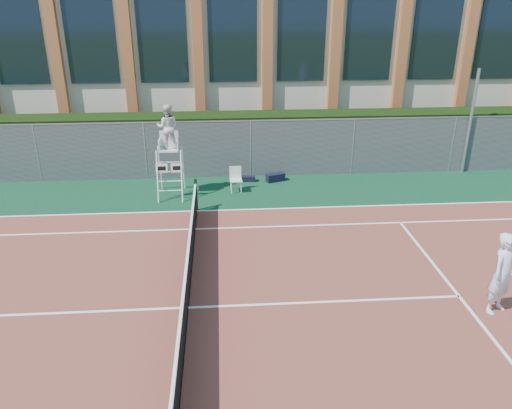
{
  "coord_description": "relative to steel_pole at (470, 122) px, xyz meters",
  "views": [
    {
      "loc": [
        0.87,
        -9.63,
        6.67
      ],
      "look_at": [
        1.79,
        3.0,
        1.26
      ],
      "focal_mm": 35.0,
      "sensor_mm": 36.0,
      "label": 1
    }
  ],
  "objects": [
    {
      "name": "ground",
      "position": [
        -10.52,
        -8.7,
        -2.03
      ],
      "size": [
        120.0,
        120.0,
        0.0
      ],
      "primitive_type": "plane",
      "color": "#233814"
    },
    {
      "name": "apron",
      "position": [
        -10.52,
        -7.7,
        -2.03
      ],
      "size": [
        36.0,
        20.0,
        0.01
      ],
      "primitive_type": "cube",
      "color": "#0B3221",
      "rests_on": "ground"
    },
    {
      "name": "tennis_court",
      "position": [
        -10.52,
        -8.7,
        -2.01
      ],
      "size": [
        23.77,
        10.97,
        0.02
      ],
      "primitive_type": "cube",
      "color": "brown",
      "rests_on": "apron"
    },
    {
      "name": "tennis_net",
      "position": [
        -10.52,
        -8.7,
        -1.5
      ],
      "size": [
        0.1,
        11.3,
        1.1
      ],
      "color": "black",
      "rests_on": "ground"
    },
    {
      "name": "fence",
      "position": [
        -10.52,
        0.1,
        -0.93
      ],
      "size": [
        40.0,
        0.06,
        2.2
      ],
      "primitive_type": null,
      "color": "#595E60",
      "rests_on": "ground"
    },
    {
      "name": "hedge",
      "position": [
        -10.52,
        1.3,
        -0.93
      ],
      "size": [
        40.0,
        1.4,
        2.2
      ],
      "primitive_type": "cube",
      "color": "black",
      "rests_on": "ground"
    },
    {
      "name": "building",
      "position": [
        -10.52,
        9.25,
        2.11
      ],
      "size": [
        45.0,
        10.6,
        8.22
      ],
      "color": "beige",
      "rests_on": "ground"
    },
    {
      "name": "steel_pole",
      "position": [
        0.0,
        0.0,
        0.0
      ],
      "size": [
        0.12,
        0.12,
        4.07
      ],
      "primitive_type": "cylinder",
      "color": "#9EA0A5",
      "rests_on": "ground"
    },
    {
      "name": "umpire_chair",
      "position": [
        -11.43,
        -1.66,
        0.35
      ],
      "size": [
        0.91,
        1.4,
        3.27
      ],
      "color": "white",
      "rests_on": "ground"
    },
    {
      "name": "plastic_chair",
      "position": [
        -9.16,
        -1.45,
        -1.49
      ],
      "size": [
        0.44,
        0.44,
        0.91
      ],
      "color": "silver",
      "rests_on": "apron"
    },
    {
      "name": "sports_bag_near",
      "position": [
        -7.62,
        -0.55,
        -1.87
      ],
      "size": [
        0.76,
        0.51,
        0.3
      ],
      "primitive_type": "cube",
      "rotation": [
        0.0,
        0.0,
        0.34
      ],
      "color": "black",
      "rests_on": "apron"
    },
    {
      "name": "sports_bag_far",
      "position": [
        -8.64,
        -0.48,
        -1.92
      ],
      "size": [
        0.53,
        0.26,
        0.21
      ],
      "primitive_type": "cube",
      "rotation": [
        0.0,
        0.0,
        -0.07
      ],
      "color": "black",
      "rests_on": "apron"
    },
    {
      "name": "tennis_player",
      "position": [
        -3.56,
        -9.3,
        -1.04
      ],
      "size": [
        1.12,
        0.84,
        1.92
      ],
      "color": "white",
      "rests_on": "tennis_court"
    }
  ]
}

